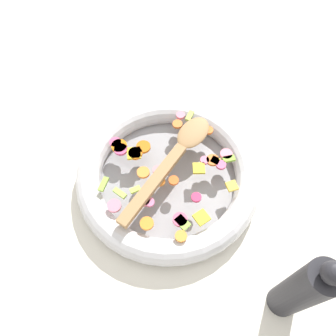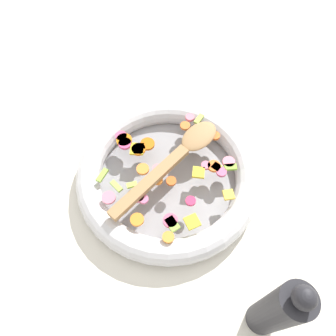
% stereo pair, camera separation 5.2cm
% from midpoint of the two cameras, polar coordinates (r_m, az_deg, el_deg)
% --- Properties ---
extents(ground_plane, '(4.00, 4.00, 0.00)m').
position_cam_midpoint_polar(ground_plane, '(0.70, -2.15, -2.24)').
color(ground_plane, silver).
extents(skillet, '(0.38, 0.38, 0.05)m').
position_cam_midpoint_polar(skillet, '(0.68, -2.21, -1.35)').
color(skillet, gray).
rests_on(skillet, ground_plane).
extents(chopped_vegetables, '(0.28, 0.28, 0.01)m').
position_cam_midpoint_polar(chopped_vegetables, '(0.65, -2.95, -0.61)').
color(chopped_vegetables, orange).
rests_on(chopped_vegetables, skillet).
extents(wooden_spoon, '(0.20, 0.26, 0.01)m').
position_cam_midpoint_polar(wooden_spoon, '(0.66, -0.96, 2.12)').
color(wooden_spoon, '#A87F51').
rests_on(wooden_spoon, chopped_vegetables).
extents(pepper_mill, '(0.05, 0.05, 0.23)m').
position_cam_midpoint_polar(pepper_mill, '(0.55, 19.58, -19.64)').
color(pepper_mill, '#232328').
rests_on(pepper_mill, ground_plane).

